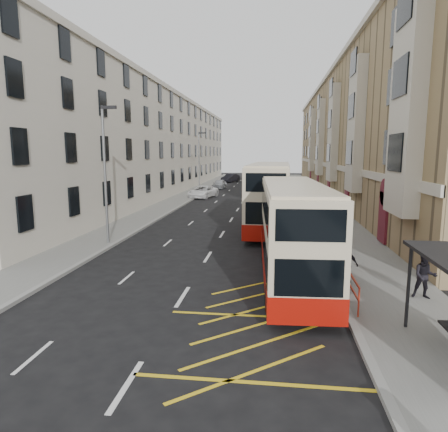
# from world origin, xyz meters

# --- Properties ---
(ground) EXTENTS (200.00, 200.00, 0.00)m
(ground) POSITION_xyz_m (0.00, 0.00, 0.00)
(ground) COLOR black
(ground) RESTS_ON ground
(pavement_right) EXTENTS (4.00, 120.00, 0.15)m
(pavement_right) POSITION_xyz_m (8.00, 30.00, 0.07)
(pavement_right) COLOR slate
(pavement_right) RESTS_ON ground
(pavement_left) EXTENTS (3.00, 120.00, 0.15)m
(pavement_left) POSITION_xyz_m (-7.50, 30.00, 0.07)
(pavement_left) COLOR slate
(pavement_left) RESTS_ON ground
(kerb_right) EXTENTS (0.25, 120.00, 0.15)m
(kerb_right) POSITION_xyz_m (6.00, 30.00, 0.07)
(kerb_right) COLOR gray
(kerb_right) RESTS_ON ground
(kerb_left) EXTENTS (0.25, 120.00, 0.15)m
(kerb_left) POSITION_xyz_m (-6.00, 30.00, 0.07)
(kerb_left) COLOR gray
(kerb_left) RESTS_ON ground
(road_markings) EXTENTS (10.00, 110.00, 0.01)m
(road_markings) POSITION_xyz_m (0.00, 45.00, 0.01)
(road_markings) COLOR silver
(road_markings) RESTS_ON ground
(terrace_right) EXTENTS (10.75, 79.00, 15.25)m
(terrace_right) POSITION_xyz_m (14.88, 45.38, 7.52)
(terrace_right) COLOR #947B56
(terrace_right) RESTS_ON ground
(terrace_left) EXTENTS (9.18, 79.00, 13.25)m
(terrace_left) POSITION_xyz_m (-13.43, 45.50, 6.52)
(terrace_left) COLOR beige
(terrace_left) RESTS_ON ground
(guard_railing) EXTENTS (0.06, 6.56, 1.01)m
(guard_railing) POSITION_xyz_m (6.25, 5.75, 0.86)
(guard_railing) COLOR red
(guard_railing) RESTS_ON pavement_right
(street_lamp_near) EXTENTS (0.93, 0.18, 8.00)m
(street_lamp_near) POSITION_xyz_m (-6.35, 12.00, 4.64)
(street_lamp_near) COLOR slate
(street_lamp_near) RESTS_ON pavement_left
(street_lamp_far) EXTENTS (0.93, 0.18, 8.00)m
(street_lamp_far) POSITION_xyz_m (-6.35, 42.00, 4.64)
(street_lamp_far) COLOR slate
(street_lamp_far) RESTS_ON pavement_left
(double_decker_front) EXTENTS (2.92, 10.69, 4.23)m
(double_decker_front) POSITION_xyz_m (4.25, 6.45, 2.15)
(double_decker_front) COLOR beige
(double_decker_front) RESTS_ON ground
(double_decker_rear) EXTENTS (3.10, 11.96, 4.74)m
(double_decker_rear) POSITION_xyz_m (3.16, 18.26, 2.41)
(double_decker_rear) COLOR beige
(double_decker_rear) RESTS_ON ground
(pedestrian_mid) EXTENTS (0.93, 0.78, 1.71)m
(pedestrian_mid) POSITION_xyz_m (9.01, 4.56, 1.00)
(pedestrian_mid) COLOR black
(pedestrian_mid) RESTS_ON pavement_right
(pedestrian_far) EXTENTS (1.01, 0.89, 1.64)m
(pedestrian_far) POSITION_xyz_m (6.47, 6.03, 0.97)
(pedestrian_far) COLOR black
(pedestrian_far) RESTS_ON pavement_right
(white_van) EXTENTS (3.55, 5.63, 1.45)m
(white_van) POSITION_xyz_m (-5.20, 37.90, 0.72)
(white_van) COLOR white
(white_van) RESTS_ON ground
(car_silver) EXTENTS (2.07, 4.41, 1.46)m
(car_silver) POSITION_xyz_m (-4.79, 50.11, 0.73)
(car_silver) COLOR #ACAFB4
(car_silver) RESTS_ON ground
(car_dark) EXTENTS (3.34, 5.11, 1.59)m
(car_dark) POSITION_xyz_m (-4.58, 64.14, 0.80)
(car_dark) COLOR black
(car_dark) RESTS_ON ground
(car_red) EXTENTS (3.64, 5.78, 1.56)m
(car_red) POSITION_xyz_m (4.05, 57.10, 0.78)
(car_red) COLOR #AB1518
(car_red) RESTS_ON ground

